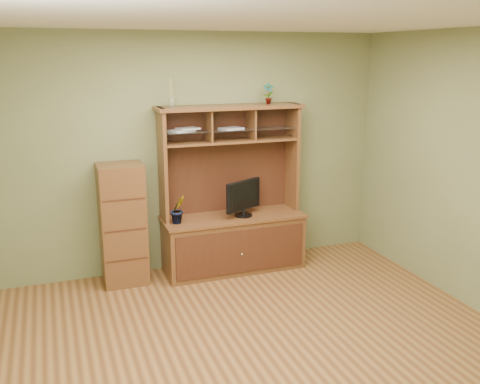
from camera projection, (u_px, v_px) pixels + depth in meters
name	position (u px, v px, depth m)	size (l,w,h in m)	color
room	(262.00, 195.00, 4.30)	(4.54, 4.04, 2.74)	#593519
media_hutch	(233.00, 226.00, 6.20)	(1.66, 0.61, 1.90)	#472714
monitor	(244.00, 198.00, 6.07)	(0.48, 0.28, 0.41)	black
orchid_plant	(178.00, 209.00, 5.83)	(0.17, 0.14, 0.31)	#265A1F
top_plant	(268.00, 94.00, 6.05)	(0.12, 0.08, 0.23)	#356C25
reed_diffuser	(171.00, 96.00, 5.67)	(0.06, 0.06, 0.30)	silver
magazines	(200.00, 129.00, 5.87)	(0.87, 0.27, 0.04)	#A6A6AA
side_cabinet	(123.00, 224.00, 5.78)	(0.47, 0.43, 1.33)	#472714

